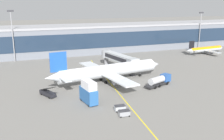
% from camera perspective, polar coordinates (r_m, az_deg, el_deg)
% --- Properties ---
extents(ground_plane, '(700.00, 700.00, 0.00)m').
position_cam_1_polar(ground_plane, '(83.01, 1.47, -3.82)').
color(ground_plane, slate).
extents(apron_lead_in_line, '(8.57, 79.60, 0.01)m').
position_cam_1_polar(apron_lead_in_line, '(84.33, 0.14, -3.52)').
color(apron_lead_in_line, yellow).
rests_on(apron_lead_in_line, ground_plane).
extents(terminal_building, '(207.28, 22.04, 14.59)m').
position_cam_1_polar(terminal_building, '(143.51, -3.64, 6.99)').
color(terminal_building, slate).
rests_on(terminal_building, ground_plane).
extents(main_airliner, '(43.30, 34.43, 11.77)m').
position_cam_1_polar(main_airliner, '(87.93, -0.83, -0.13)').
color(main_airliner, silver).
rests_on(main_airliner, ground_plane).
extents(jet_bridge, '(7.53, 23.21, 6.56)m').
position_cam_1_polar(jet_bridge, '(103.64, 1.25, 2.70)').
color(jet_bridge, '#B2B7BC').
rests_on(jet_bridge, ground_plane).
extents(fuel_tanker, '(10.94, 6.42, 3.25)m').
position_cam_1_polar(fuel_tanker, '(85.61, 10.34, -2.26)').
color(fuel_tanker, '#232326').
rests_on(fuel_tanker, ground_plane).
extents(catering_lift, '(3.56, 7.11, 6.30)m').
position_cam_1_polar(catering_lift, '(69.73, -5.14, -4.86)').
color(catering_lift, '#285B9E').
rests_on(catering_lift, ground_plane).
extents(belt_loader, '(4.25, 6.81, 3.49)m').
position_cam_1_polar(belt_loader, '(77.40, -13.89, -4.87)').
color(belt_loader, black).
rests_on(belt_loader, ground_plane).
extents(baggage_cart_0, '(2.74, 1.77, 1.48)m').
position_cam_1_polar(baggage_cart_0, '(62.62, 2.66, -9.38)').
color(baggage_cart_0, gray).
rests_on(baggage_cart_0, ground_plane).
extents(baggage_cart_1, '(2.74, 1.77, 1.48)m').
position_cam_1_polar(baggage_cart_1, '(65.39, 1.72, -8.30)').
color(baggage_cart_1, '#B2B7BC').
rests_on(baggage_cart_1, ground_plane).
extents(commuter_jet_far, '(25.65, 20.25, 7.39)m').
position_cam_1_polar(commuter_jet_far, '(145.35, 19.76, 4.29)').
color(commuter_jet_far, '#B2B7BC').
rests_on(commuter_jet_far, ground_plane).
extents(apron_light_mast_0, '(2.80, 0.50, 20.94)m').
position_cam_1_polar(apron_light_mast_0, '(160.45, 18.74, 8.89)').
color(apron_light_mast_0, gray).
rests_on(apron_light_mast_0, ground_plane).
extents(apron_light_mast_1, '(2.80, 0.50, 22.98)m').
position_cam_1_polar(apron_light_mast_1, '(124.90, -20.97, 7.78)').
color(apron_light_mast_1, gray).
rests_on(apron_light_mast_1, ground_plane).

